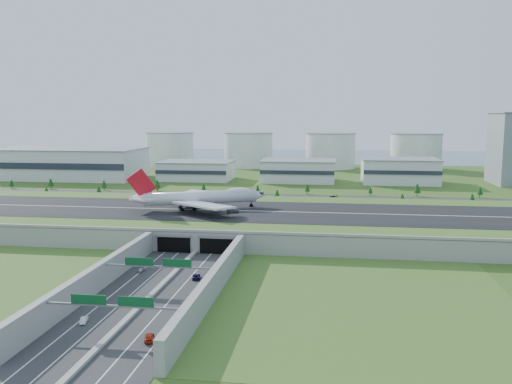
# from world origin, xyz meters

# --- Properties ---
(ground) EXTENTS (1200.00, 1200.00, 0.00)m
(ground) POSITION_xyz_m (0.00, 0.00, 0.00)
(ground) COLOR #315A1C
(ground) RESTS_ON ground
(airfield_deck) EXTENTS (520.00, 100.00, 9.20)m
(airfield_deck) POSITION_xyz_m (0.00, -0.09, 4.12)
(airfield_deck) COLOR gray
(airfield_deck) RESTS_ON ground
(underpass_road) EXTENTS (38.80, 120.40, 8.00)m
(underpass_road) POSITION_xyz_m (0.00, -99.42, 3.43)
(underpass_road) COLOR #28282B
(underpass_road) RESTS_ON ground
(sign_gantry_near) EXTENTS (38.70, 0.70, 9.80)m
(sign_gantry_near) POSITION_xyz_m (0.00, -95.04, 6.95)
(sign_gantry_near) COLOR gray
(sign_gantry_near) RESTS_ON ground
(sign_gantry_far) EXTENTS (38.70, 0.70, 9.80)m
(sign_gantry_far) POSITION_xyz_m (0.00, -130.04, 6.95)
(sign_gantry_far) COLOR gray
(sign_gantry_far) RESTS_ON ground
(north_expressway) EXTENTS (560.00, 36.00, 0.12)m
(north_expressway) POSITION_xyz_m (0.00, 95.00, 0.06)
(north_expressway) COLOR #28282B
(north_expressway) RESTS_ON ground
(tree_row) EXTENTS (503.56, 48.67, 8.38)m
(tree_row) POSITION_xyz_m (9.13, 93.69, 4.66)
(tree_row) COLOR #3D2819
(tree_row) RESTS_ON ground
(hangar_west) EXTENTS (120.00, 60.00, 25.00)m
(hangar_west) POSITION_xyz_m (-170.00, 185.00, 12.50)
(hangar_west) COLOR white
(hangar_west) RESTS_ON ground
(hangar_mid_a) EXTENTS (58.00, 42.00, 15.00)m
(hangar_mid_a) POSITION_xyz_m (-60.00, 190.00, 7.50)
(hangar_mid_a) COLOR white
(hangar_mid_a) RESTS_ON ground
(hangar_mid_b) EXTENTS (58.00, 42.00, 17.00)m
(hangar_mid_b) POSITION_xyz_m (25.00, 190.00, 8.50)
(hangar_mid_b) COLOR white
(hangar_mid_b) RESTS_ON ground
(hangar_mid_c) EXTENTS (58.00, 42.00, 19.00)m
(hangar_mid_c) POSITION_xyz_m (105.00, 190.00, 9.50)
(hangar_mid_c) COLOR white
(hangar_mid_c) RESTS_ON ground
(fuel_tank_a) EXTENTS (50.00, 50.00, 35.00)m
(fuel_tank_a) POSITION_xyz_m (-120.00, 310.00, 17.50)
(fuel_tank_a) COLOR silver
(fuel_tank_a) RESTS_ON ground
(fuel_tank_b) EXTENTS (50.00, 50.00, 35.00)m
(fuel_tank_b) POSITION_xyz_m (-35.00, 310.00, 17.50)
(fuel_tank_b) COLOR silver
(fuel_tank_b) RESTS_ON ground
(fuel_tank_c) EXTENTS (50.00, 50.00, 35.00)m
(fuel_tank_c) POSITION_xyz_m (50.00, 310.00, 17.50)
(fuel_tank_c) COLOR silver
(fuel_tank_c) RESTS_ON ground
(fuel_tank_d) EXTENTS (50.00, 50.00, 35.00)m
(fuel_tank_d) POSITION_xyz_m (135.00, 310.00, 17.50)
(fuel_tank_d) COLOR silver
(fuel_tank_d) RESTS_ON ground
(bay_water) EXTENTS (1200.00, 260.00, 0.06)m
(bay_water) POSITION_xyz_m (0.00, 480.00, 0.03)
(bay_water) COLOR #39536D
(bay_water) RESTS_ON ground
(boeing_747) EXTENTS (63.74, 58.86, 21.07)m
(boeing_747) POSITION_xyz_m (-10.67, 1.54, 13.97)
(boeing_747) COLOR silver
(boeing_747) RESTS_ON airfield_deck
(car_0) EXTENTS (2.04, 4.19, 1.38)m
(car_0) POSITION_xyz_m (-11.78, -77.88, 0.81)
(car_0) COLOR #A1A1A5
(car_0) RESTS_ON ground
(car_1) EXTENTS (2.51, 4.60, 1.44)m
(car_1) POSITION_xyz_m (-10.40, -124.28, 0.84)
(car_1) COLOR white
(car_1) RESTS_ON ground
(car_2) EXTENTS (3.67, 5.89, 1.52)m
(car_2) POSITION_xyz_m (8.80, -83.01, 0.88)
(car_2) COLOR #0E0B38
(car_2) RESTS_ON ground
(car_3) EXTENTS (3.67, 5.89, 1.59)m
(car_3) POSITION_xyz_m (10.03, -132.62, 0.92)
(car_3) COLOR #9F200E
(car_3) RESTS_ON ground
(car_5) EXTENTS (4.42, 1.73, 1.43)m
(car_5) POSITION_xyz_m (52.76, 101.61, 0.84)
(car_5) COLOR black
(car_5) RESTS_ON ground
(car_6) EXTENTS (6.39, 4.52, 1.62)m
(car_6) POSITION_xyz_m (144.91, 87.44, 0.93)
(car_6) COLOR #A8A9AD
(car_6) RESTS_ON ground
(car_7) EXTENTS (5.29, 2.19, 1.53)m
(car_7) POSITION_xyz_m (-35.75, 101.53, 0.89)
(car_7) COLOR white
(car_7) RESTS_ON ground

